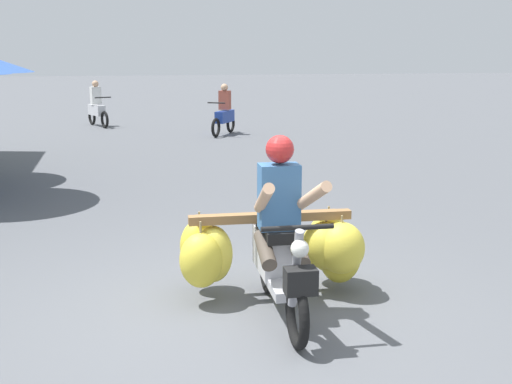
% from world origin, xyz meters
% --- Properties ---
extents(ground_plane, '(120.00, 120.00, 0.00)m').
position_xyz_m(ground_plane, '(0.00, 0.00, 0.00)').
color(ground_plane, '#56595E').
extents(motorbike_main_loaded, '(1.82, 1.84, 1.58)m').
position_xyz_m(motorbike_main_loaded, '(0.53, 0.40, 0.51)').
color(motorbike_main_loaded, black).
rests_on(motorbike_main_loaded, ground).
extents(motorbike_distant_ahead_left, '(0.75, 1.54, 1.40)m').
position_xyz_m(motorbike_distant_ahead_left, '(-1.48, 15.51, 0.57)').
color(motorbike_distant_ahead_left, black).
rests_on(motorbike_distant_ahead_left, ground).
extents(motorbike_distant_ahead_right, '(0.94, 1.43, 1.40)m').
position_xyz_m(motorbike_distant_ahead_right, '(2.02, 12.66, 0.57)').
color(motorbike_distant_ahead_right, black).
rests_on(motorbike_distant_ahead_right, ground).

